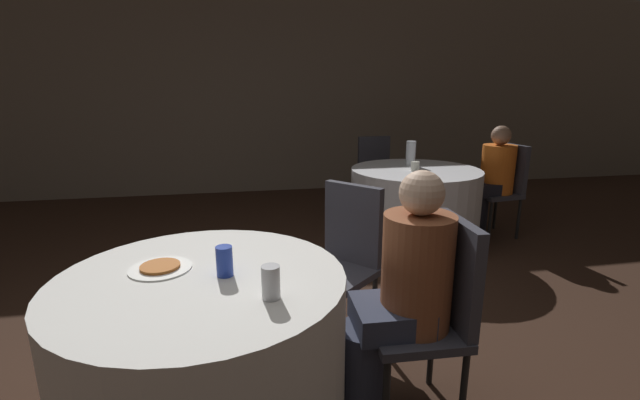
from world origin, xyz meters
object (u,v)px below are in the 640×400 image
at_px(chair_near_east, 435,303).
at_px(pizza_plate_near, 159,267).
at_px(person_orange_shirt, 490,182).
at_px(soda_can_blue, 224,261).
at_px(chair_near_northeast, 344,250).
at_px(table_near, 206,359).
at_px(chair_far_north, 376,170).
at_px(person_floral_shirt, 397,302).
at_px(table_far, 413,208).
at_px(soda_can_silver, 270,282).
at_px(bottle_far, 411,153).
at_px(chair_far_east, 504,182).

xyz_separation_m(chair_near_east, pizza_plate_near, (-1.16, 0.15, 0.20)).
relative_size(person_orange_shirt, soda_can_blue, 9.14).
relative_size(chair_near_northeast, person_orange_shirt, 0.83).
relative_size(table_near, chair_far_north, 1.25).
bearing_deg(soda_can_blue, chair_near_east, -2.12).
bearing_deg(chair_near_northeast, person_floral_shirt, 144.81).
height_order(table_far, soda_can_silver, soda_can_silver).
bearing_deg(chair_near_east, bottle_far, -17.09).
bearing_deg(chair_far_north, person_orange_shirt, 131.38).
xyz_separation_m(chair_near_east, soda_can_blue, (-0.90, 0.03, 0.25)).
relative_size(person_floral_shirt, pizza_plate_near, 4.53).
relative_size(chair_near_northeast, bottle_far, 3.94).
bearing_deg(bottle_far, table_near, -128.79).
bearing_deg(chair_far_east, bottle_far, 79.11).
xyz_separation_m(table_far, bottle_far, (0.02, 0.19, 0.49)).
xyz_separation_m(person_orange_shirt, bottle_far, (-0.81, 0.09, 0.30)).
xyz_separation_m(chair_near_northeast, chair_near_east, (0.24, -0.69, 0.00)).
relative_size(chair_near_northeast, soda_can_blue, 7.60).
bearing_deg(table_near, chair_near_east, -2.33).
height_order(chair_far_east, bottle_far, bottle_far).
distance_m(chair_far_east, pizza_plate_near, 3.60).
xyz_separation_m(chair_far_east, soda_can_blue, (-2.68, -2.17, 0.25)).
xyz_separation_m(chair_far_east, soda_can_silver, (-2.52, -2.40, 0.25)).
xyz_separation_m(chair_near_northeast, pizza_plate_near, (-0.92, -0.54, 0.20)).
distance_m(table_near, chair_near_northeast, 1.01).
distance_m(table_near, chair_far_north, 3.51).
distance_m(chair_near_northeast, bottle_far, 1.92).
height_order(person_orange_shirt, soda_can_silver, person_orange_shirt).
height_order(chair_near_northeast, person_orange_shirt, person_orange_shirt).
distance_m(table_near, bottle_far, 2.91).
bearing_deg(pizza_plate_near, chair_near_east, -7.27).
xyz_separation_m(table_near, soda_can_blue, (0.10, -0.01, 0.43)).
height_order(chair_near_east, pizza_plate_near, chair_near_east).
bearing_deg(chair_near_northeast, table_near, 90.00).
relative_size(pizza_plate_near, soda_can_blue, 2.07).
bearing_deg(person_orange_shirt, chair_far_north, 37.30).
bearing_deg(pizza_plate_near, person_orange_shirt, 36.26).
xyz_separation_m(pizza_plate_near, soda_can_blue, (0.26, -0.11, 0.05)).
distance_m(chair_far_east, person_floral_shirt, 2.95).
xyz_separation_m(chair_far_east, chair_far_north, (-1.06, 0.89, 0.00)).
bearing_deg(person_orange_shirt, soda_can_blue, 123.61).
bearing_deg(pizza_plate_near, person_floral_shirt, -8.12).
height_order(table_near, chair_far_north, chair_far_north).
height_order(pizza_plate_near, bottle_far, bottle_far).
relative_size(table_near, chair_far_east, 1.25).
relative_size(table_far, pizza_plate_near, 4.74).
relative_size(person_floral_shirt, soda_can_silver, 9.38).
bearing_deg(chair_far_north, soda_can_silver, 63.17).
distance_m(chair_far_east, chair_far_north, 1.38).
xyz_separation_m(chair_near_east, chair_far_east, (1.79, 2.21, 0.00)).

